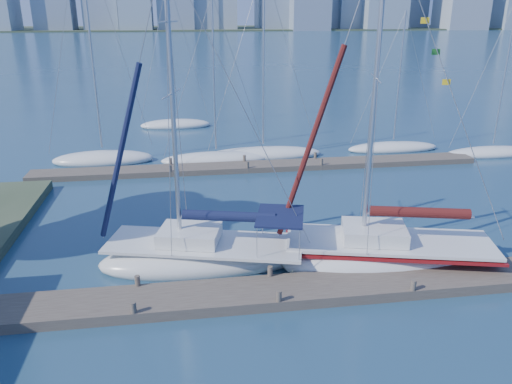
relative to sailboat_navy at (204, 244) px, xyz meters
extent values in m
plane|color=#18334C|center=(2.41, -2.95, -0.95)|extent=(700.00, 700.00, 0.00)
cube|color=#4A3F36|center=(2.41, -2.95, -0.75)|extent=(26.00, 2.00, 0.40)
cube|color=#4A3F36|center=(4.41, 13.05, -0.77)|extent=(30.00, 1.80, 0.36)
cube|color=#38472D|center=(2.41, 317.05, -0.95)|extent=(800.00, 100.00, 1.50)
ellipsoid|color=silver|center=(0.00, 0.00, -0.70)|extent=(9.13, 4.95, 1.52)
cube|color=silver|center=(0.00, 0.00, 0.01)|extent=(8.45, 4.57, 0.12)
cube|color=silver|center=(-0.59, 0.15, 0.37)|extent=(2.83, 2.41, 0.56)
cylinder|color=silver|center=(-0.98, 0.26, 5.60)|extent=(0.18, 0.18, 11.08)
cylinder|color=silver|center=(1.01, -0.26, 1.18)|extent=(4.01, 1.14, 0.10)
cylinder|color=#11163A|center=(1.01, -0.26, 1.28)|extent=(3.77, 1.35, 0.41)
cube|color=#11163A|center=(3.03, -0.79, 1.38)|extent=(2.38, 2.80, 0.08)
ellipsoid|color=silver|center=(7.61, -1.01, -0.69)|extent=(9.57, 5.08, 1.60)
cube|color=silver|center=(7.61, -1.01, 0.06)|extent=(8.86, 4.69, 0.13)
cube|color=silver|center=(6.99, -0.85, 0.43)|extent=(2.95, 2.50, 0.59)
cylinder|color=silver|center=(6.57, -0.75, 6.11)|extent=(0.19, 0.19, 12.00)
cylinder|color=silver|center=(8.67, -1.27, 1.29)|extent=(4.22, 1.13, 0.11)
cylinder|color=#47150F|center=(8.67, -1.27, 1.39)|extent=(3.96, 1.36, 0.43)
cube|color=maroon|center=(7.61, -1.01, -0.12)|extent=(9.08, 4.85, 0.11)
ellipsoid|color=silver|center=(-6.32, 16.20, -0.73)|extent=(7.30, 3.85, 1.21)
cylinder|color=silver|center=(-6.32, 16.20, 7.34)|extent=(0.13, 0.13, 14.38)
ellipsoid|color=silver|center=(1.57, 15.16, -0.76)|extent=(7.96, 4.82, 1.06)
cylinder|color=silver|center=(1.57, 15.16, 5.08)|extent=(0.12, 0.12, 10.14)
ellipsoid|color=silver|center=(5.03, 15.84, -0.75)|extent=(8.90, 4.84, 1.13)
cylinder|color=silver|center=(5.03, 15.84, 6.04)|extent=(0.12, 0.12, 11.94)
ellipsoid|color=silver|center=(15.18, 16.32, -0.78)|extent=(7.25, 2.70, 0.97)
cylinder|color=silver|center=(15.18, 16.32, 4.54)|extent=(0.11, 0.11, 9.22)
ellipsoid|color=silver|center=(21.89, 13.92, -0.78)|extent=(7.39, 2.44, 0.97)
cylinder|color=silver|center=(21.89, 13.92, 5.07)|extent=(0.11, 0.11, 10.27)
ellipsoid|color=silver|center=(-1.31, 27.05, -0.76)|extent=(6.73, 4.09, 1.09)
cylinder|color=silver|center=(-1.31, 27.05, 5.94)|extent=(0.12, 0.12, 11.79)
camera|label=1|loc=(-0.61, -18.79, 9.03)|focal=35.00mm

